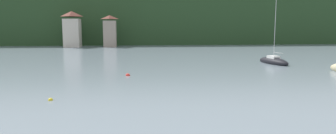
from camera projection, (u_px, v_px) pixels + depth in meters
name	position (u px, v px, depth m)	size (l,w,h in m)	color
wooded_hillside	(208.00, 25.00, 129.18)	(352.00, 57.54, 32.92)	#264223
shore_building_west	(72.00, 30.00, 87.01)	(4.59, 4.88, 10.23)	beige
shore_building_westcentral	(110.00, 32.00, 87.30)	(3.74, 3.24, 9.06)	gray
sailboat_far_5	(273.00, 61.00, 48.69)	(3.43, 7.09, 10.50)	black
mooring_buoy_mid	(51.00, 100.00, 24.75)	(0.39, 0.39, 0.39)	yellow
mooring_buoy_far	(128.00, 76.00, 37.04)	(0.56, 0.56, 0.56)	red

